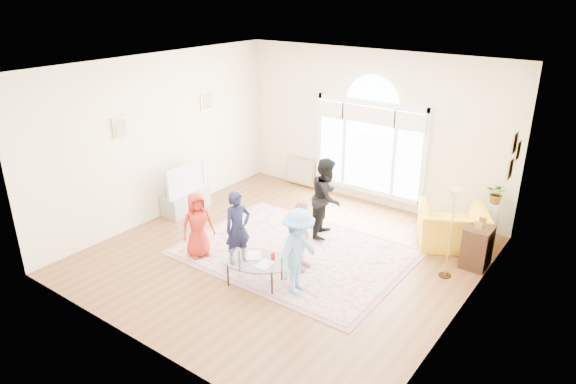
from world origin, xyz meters
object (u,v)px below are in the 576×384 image
Objects in this scene: tv_console at (186,201)px; coffee_table at (255,261)px; area_rug at (295,252)px; armchair at (452,228)px; television at (184,178)px.

coffee_table is (2.92, -1.31, 0.19)m from tv_console.
armchair is (2.10, 1.84, 0.36)m from area_rug.
tv_console is at bearing 139.61° from coffee_table.
tv_console is 0.88× the size of armchair.
tv_console is 0.52m from television.
area_rug is 3.15× the size of armchair.
tv_console is 0.76× the size of coffee_table.
armchair reaches higher than area_rug.
television reaches higher than area_rug.
tv_console is 5.24m from armchair.
armchair reaches higher than coffee_table.
area_rug is 3.60× the size of tv_console.
area_rug is at bearing -2.92° from tv_console.
coffee_table is 1.15× the size of armchair.
tv_console reaches higher than area_rug.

